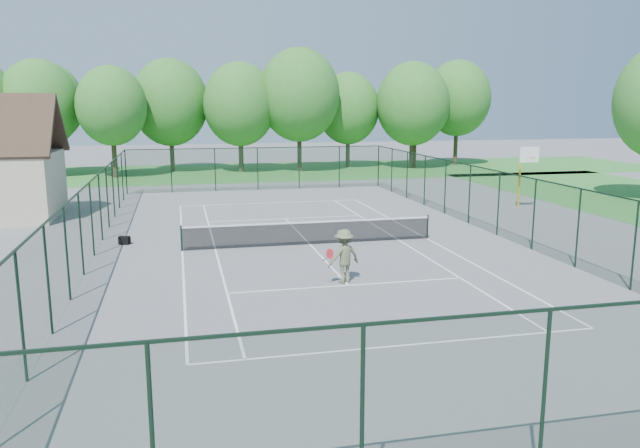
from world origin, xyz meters
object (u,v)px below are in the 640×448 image
Objects in this scene: tennis_net at (310,232)px; tennis_player at (344,256)px; basketball_goal at (525,165)px; sports_bag_a at (124,240)px.

tennis_player is (-0.07, -6.00, 0.36)m from tennis_net.
basketball_goal reaches higher than tennis_player.
tennis_player is (7.89, -7.85, 0.76)m from sports_bag_a.
basketball_goal is at bearing 24.86° from tennis_net.
sports_bag_a is (-22.17, -4.73, -2.39)m from basketball_goal.
tennis_net is at bearing 89.37° from tennis_player.
tennis_net is 5.91× the size of tennis_player.
sports_bag_a is at bearing -167.95° from basketball_goal.
sports_bag_a is (-7.96, 1.85, -0.39)m from tennis_net.
tennis_player reaches higher than sports_bag_a.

